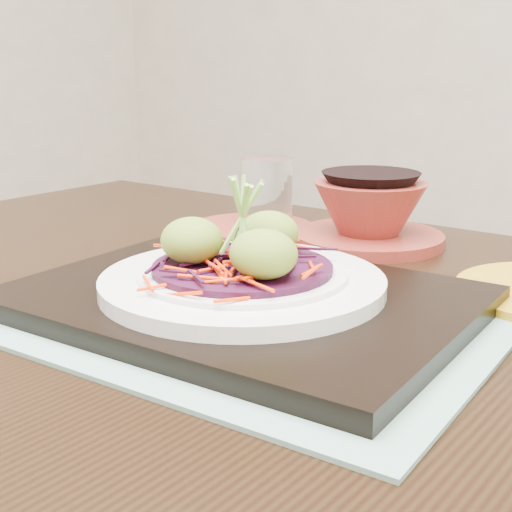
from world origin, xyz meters
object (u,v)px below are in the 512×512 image
Objects in this scene: white_plate at (242,281)px; terracotta_bowl_set at (369,216)px; water_glass at (267,195)px; terracotta_side_plate at (252,229)px; serving_tray at (243,300)px; dining_table at (246,410)px.

white_plate is 0.29m from terracotta_bowl_set.
terracotta_bowl_set is (0.14, 0.02, -0.01)m from water_glass.
terracotta_bowl_set is at bearing 14.54° from terracotta_side_plate.
water_glass is at bearing 119.29° from serving_tray.
serving_tray is 0.29m from terracotta_bowl_set.
water_glass reaches higher than white_plate.
dining_table is 8.17× the size of terracotta_side_plate.
white_plate is at bearing 0.00° from serving_tray.
water_glass is (-0.16, 0.26, 0.15)m from dining_table.
dining_table is 0.13m from white_plate.
serving_tray is (0.01, -0.02, 0.12)m from dining_table.
terracotta_side_plate is 1.63× the size of water_glass.
serving_tray is 4.01× the size of water_glass.
dining_table is at bearing -54.60° from terracotta_side_plate.
serving_tray is 1.78× the size of terracotta_bowl_set.
water_glass is (-0.17, 0.27, 0.02)m from white_plate.
dining_table is 0.31m from terracotta_bowl_set.
terracotta_bowl_set reaches higher than dining_table.
serving_tray is at bearing -84.59° from terracotta_bowl_set.
serving_tray is at bearing -55.01° from terracotta_side_plate.
dining_table is 0.12m from serving_tray.
terracotta_bowl_set is (-0.03, 0.29, 0.02)m from serving_tray.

